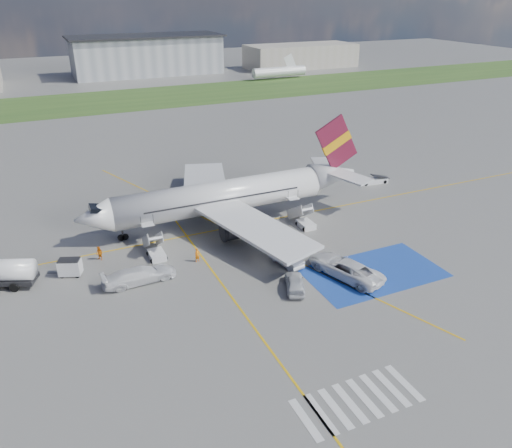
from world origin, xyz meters
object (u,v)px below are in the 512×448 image
(gpu_cart, at_px, (70,268))
(airliner, at_px, (231,195))
(car_silver_a, at_px, (295,283))
(van_white_a, at_px, (345,265))
(car_silver_b, at_px, (286,258))
(belt_loader, at_px, (374,181))
(van_white_b, at_px, (139,273))

(gpu_cart, bearing_deg, airliner, 37.60)
(gpu_cart, height_order, car_silver_a, gpu_cart)
(car_silver_a, bearing_deg, airliner, -68.07)
(van_white_a, bearing_deg, car_silver_b, -63.97)
(gpu_cart, bearing_deg, car_silver_a, -9.46)
(gpu_cart, height_order, van_white_a, van_white_a)
(belt_loader, bearing_deg, car_silver_a, -133.34)
(airliner, distance_m, car_silver_b, 13.09)
(car_silver_b, height_order, van_white_a, van_white_a)
(airliner, distance_m, car_silver_a, 17.63)
(airliner, bearing_deg, gpu_cart, -164.18)
(belt_loader, relative_size, van_white_b, 0.86)
(belt_loader, distance_m, van_white_a, 27.91)
(car_silver_b, bearing_deg, gpu_cart, -29.95)
(airliner, xyz_separation_m, van_white_a, (5.43, -17.26, -2.21))
(van_white_b, bearing_deg, car_silver_a, -122.17)
(car_silver_a, distance_m, van_white_a, 5.86)
(car_silver_a, bearing_deg, van_white_b, -6.17)
(gpu_cart, relative_size, van_white_a, 0.40)
(car_silver_b, bearing_deg, van_white_b, -22.14)
(gpu_cart, relative_size, car_silver_a, 0.58)
(car_silver_a, height_order, van_white_a, van_white_a)
(car_silver_b, relative_size, van_white_b, 0.80)
(car_silver_a, distance_m, car_silver_b, 4.90)
(van_white_b, bearing_deg, airliner, -57.11)
(gpu_cart, distance_m, van_white_b, 7.42)
(airliner, xyz_separation_m, van_white_b, (-13.79, -9.87, -2.32))
(airliner, xyz_separation_m, car_silver_a, (-0.41, -17.43, -2.65))
(car_silver_b, distance_m, van_white_b, 15.16)
(belt_loader, bearing_deg, gpu_cart, -161.92)
(airliner, distance_m, gpu_cart, 20.81)
(airliner, height_order, car_silver_a, airliner)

